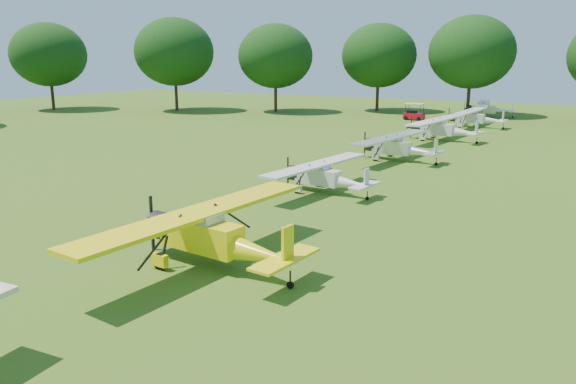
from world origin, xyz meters
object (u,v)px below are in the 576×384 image
(aircraft_3, at_px, (324,175))
(aircraft_6, at_px, (475,117))
(aircraft_4, at_px, (398,146))
(aircraft_7, at_px, (488,108))
(aircraft_2, at_px, (212,233))
(aircraft_5, at_px, (442,127))
(golf_cart, at_px, (414,114))

(aircraft_3, distance_m, aircraft_6, 35.59)
(aircraft_4, relative_size, aircraft_6, 1.00)
(aircraft_7, bearing_deg, aircraft_2, -97.40)
(aircraft_4, xyz_separation_m, aircraft_5, (0.33, 11.85, 0.08))
(golf_cart, bearing_deg, aircraft_2, -79.21)
(aircraft_5, relative_size, golf_cart, 4.40)
(aircraft_7, height_order, golf_cart, golf_cart)
(aircraft_4, bearing_deg, aircraft_3, -83.76)
(aircraft_4, height_order, aircraft_7, aircraft_4)
(aircraft_2, xyz_separation_m, golf_cart, (-7.95, 52.02, -0.65))
(aircraft_5, xyz_separation_m, aircraft_7, (-0.04, 23.44, -0.09))
(aircraft_2, distance_m, aircraft_7, 59.91)
(aircraft_2, height_order, aircraft_6, aircraft_2)
(aircraft_2, bearing_deg, aircraft_6, 96.03)
(aircraft_3, relative_size, aircraft_6, 0.92)
(aircraft_3, xyz_separation_m, golf_cart, (-6.57, 39.34, -0.38))
(aircraft_6, xyz_separation_m, aircraft_7, (-0.67, 11.67, -0.01))
(aircraft_6, bearing_deg, aircraft_7, 96.78)
(aircraft_3, distance_m, aircraft_4, 11.96)
(aircraft_5, relative_size, aircraft_6, 1.07)
(aircraft_4, bearing_deg, aircraft_5, 96.84)
(aircraft_3, xyz_separation_m, aircraft_7, (0.75, 47.23, 0.08))
(aircraft_2, height_order, aircraft_4, aircraft_2)
(aircraft_2, distance_m, aircraft_3, 12.75)
(aircraft_5, relative_size, aircraft_7, 1.08)
(aircraft_2, distance_m, aircraft_6, 48.24)
(aircraft_5, height_order, aircraft_6, aircraft_5)
(aircraft_2, height_order, aircraft_7, aircraft_2)
(aircraft_6, relative_size, golf_cart, 4.09)
(aircraft_5, xyz_separation_m, aircraft_6, (0.63, 11.77, -0.08))
(aircraft_4, xyz_separation_m, aircraft_7, (0.29, 35.28, -0.01))
(aircraft_5, height_order, aircraft_7, aircraft_5)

